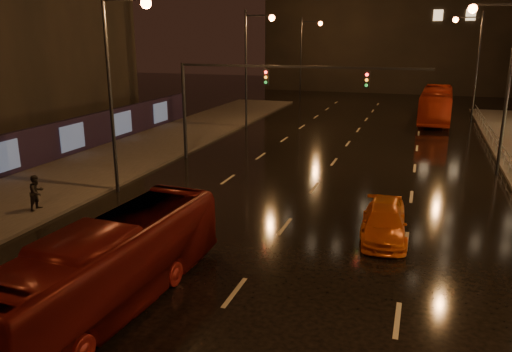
# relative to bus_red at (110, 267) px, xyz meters

# --- Properties ---
(ground) EXTENTS (140.00, 140.00, 0.00)m
(ground) POSITION_rel_bus_red_xyz_m (3.13, 18.00, -1.34)
(ground) COLOR black
(ground) RESTS_ON ground
(sidewalk_left) EXTENTS (7.00, 70.00, 0.15)m
(sidewalk_left) POSITION_rel_bus_red_xyz_m (-10.37, 13.00, -1.26)
(sidewalk_left) COLOR #38332D
(sidewalk_left) RESTS_ON ground
(hoarding_left) EXTENTS (0.30, 46.00, 2.50)m
(hoarding_left) POSITION_rel_bus_red_xyz_m (-14.07, 10.00, -0.09)
(hoarding_left) COLOR black
(hoarding_left) RESTS_ON ground
(traffic_signal) EXTENTS (15.31, 0.32, 6.20)m
(traffic_signal) POSITION_rel_bus_red_xyz_m (-1.93, 18.00, 3.40)
(traffic_signal) COLOR black
(traffic_signal) RESTS_ON ground
(bus_red) EXTENTS (2.73, 9.72, 2.68)m
(bus_red) POSITION_rel_bus_red_xyz_m (0.00, 0.00, 0.00)
(bus_red) COLOR maroon
(bus_red) RESTS_ON ground
(bus_curb) EXTENTS (3.12, 11.55, 3.19)m
(bus_curb) POSITION_rel_bus_red_xyz_m (9.45, 38.92, 0.26)
(bus_curb) COLOR #AC2611
(bus_curb) RESTS_ON ground
(taxi_near) EXTENTS (1.64, 3.92, 1.32)m
(taxi_near) POSITION_rel_bus_red_xyz_m (7.13, 8.98, -0.68)
(taxi_near) COLOR #D46513
(taxi_near) RESTS_ON ground
(taxi_far) EXTENTS (2.08, 4.33, 1.22)m
(taxi_far) POSITION_rel_bus_red_xyz_m (7.22, 8.00, -0.73)
(taxi_far) COLOR #D55814
(taxi_far) RESTS_ON ground
(pedestrian_b) EXTENTS (0.62, 0.79, 1.63)m
(pedestrian_b) POSITION_rel_bus_red_xyz_m (-8.12, 6.12, -0.38)
(pedestrian_b) COLOR black
(pedestrian_b) RESTS_ON sidewalk_left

